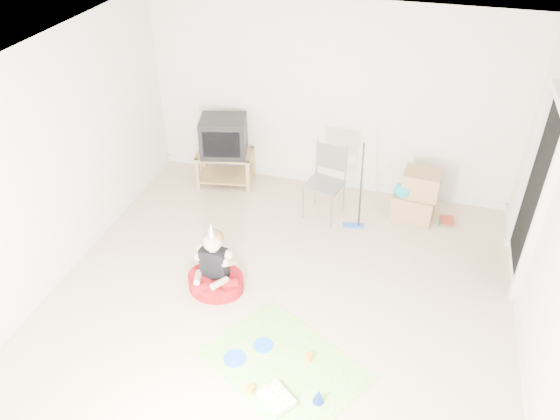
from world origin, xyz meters
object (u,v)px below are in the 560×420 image
(tv_stand, at_px, (225,165))
(crt_tv, at_px, (224,136))
(folding_chair, at_px, (324,184))
(birthday_cake, at_px, (277,400))
(cardboard_boxes, at_px, (416,196))
(seated_woman, at_px, (215,275))

(tv_stand, xyz_separation_m, crt_tv, (0.00, -0.00, 0.47))
(folding_chair, bearing_deg, crt_tv, 164.64)
(tv_stand, relative_size, birthday_cake, 2.29)
(folding_chair, bearing_deg, tv_stand, 164.64)
(tv_stand, bearing_deg, cardboard_boxes, -2.48)
(seated_woman, bearing_deg, tv_stand, 107.64)
(tv_stand, xyz_separation_m, birthday_cake, (1.74, -3.38, -0.25))
(crt_tv, bearing_deg, tv_stand, 102.64)
(cardboard_boxes, xyz_separation_m, seated_woman, (-2.00, -2.02, -0.13))
(crt_tv, bearing_deg, birthday_cake, -76.63)
(cardboard_boxes, relative_size, birthday_cake, 1.81)
(crt_tv, relative_size, folding_chair, 0.62)
(tv_stand, xyz_separation_m, seated_woman, (0.68, -2.13, -0.09))
(cardboard_boxes, height_order, birthday_cake, cardboard_boxes)
(folding_chair, relative_size, seated_woman, 1.09)
(tv_stand, xyz_separation_m, folding_chair, (1.52, -0.42, 0.19))
(folding_chair, distance_m, birthday_cake, 3.00)
(cardboard_boxes, height_order, seated_woman, seated_woman)
(tv_stand, distance_m, birthday_cake, 3.81)
(crt_tv, bearing_deg, folding_chair, -29.29)
(tv_stand, distance_m, crt_tv, 0.47)
(cardboard_boxes, distance_m, seated_woman, 2.84)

